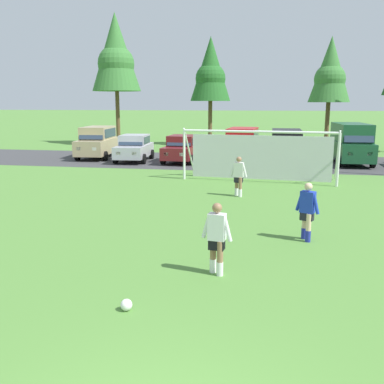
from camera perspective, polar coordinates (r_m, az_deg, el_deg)
ground_plane at (r=19.25m, az=6.79°, el=0.25°), size 400.00×400.00×0.00m
parking_lot_strip at (r=28.52m, az=7.98°, el=3.94°), size 52.00×8.40×0.01m
soccer_ball at (r=8.38m, az=-8.61°, el=-14.46°), size 0.22×0.22×0.22m
soccer_goal at (r=21.73m, az=8.89°, el=4.94°), size 7.56×2.61×2.57m
player_striker_near at (r=17.83m, az=6.15°, el=2.04°), size 0.72×0.37×1.64m
player_midfield_center at (r=12.41m, az=14.90°, el=-2.53°), size 0.66×0.48×1.64m
player_defender_far at (r=9.67m, az=3.27°, el=-6.17°), size 0.72×0.31×1.64m
parked_car_slot_far_left at (r=31.01m, az=-12.30°, el=6.46°), size 2.40×4.73×2.16m
parked_car_slot_left at (r=28.87m, az=-7.60°, el=5.79°), size 2.27×4.32×1.72m
parked_car_slot_center_left at (r=28.14m, az=-1.27°, el=5.73°), size 2.18×4.27×1.72m
parked_car_slot_center at (r=28.80m, az=6.61°, el=6.27°), size 2.40×4.73×2.16m
parked_car_slot_center_right at (r=27.46m, az=12.28°, el=5.82°), size 2.15×4.61×2.16m
parked_car_slot_right at (r=28.97m, az=20.19°, el=6.12°), size 2.36×4.88×2.52m
tree_left_edge at (r=40.96m, az=-9.99°, el=17.34°), size 4.34×4.34×11.57m
tree_mid_left at (r=39.55m, az=2.46°, el=15.59°), size 3.55×3.55×9.46m
tree_center_back at (r=39.10m, az=17.72°, el=14.81°), size 3.44×3.44×9.17m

